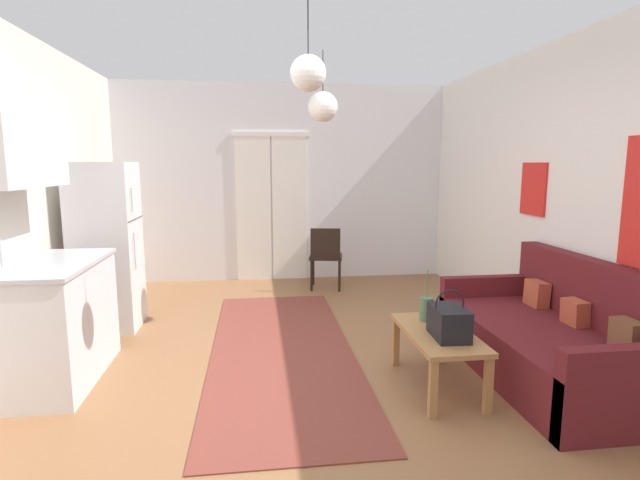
{
  "coord_description": "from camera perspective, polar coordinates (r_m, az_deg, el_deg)",
  "views": [
    {
      "loc": [
        -0.39,
        -3.32,
        1.64
      ],
      "look_at": [
        0.19,
        1.09,
        0.94
      ],
      "focal_mm": 27.37,
      "sensor_mm": 36.0,
      "label": 1
    }
  ],
  "objects": [
    {
      "name": "kitchen_counter",
      "position": [
        4.16,
        -29.47,
        -4.26
      ],
      "size": [
        0.65,
        1.17,
        2.07
      ],
      "color": "silver",
      "rests_on": "ground_plane"
    },
    {
      "name": "pendant_lamp_near",
      "position": [
        3.41,
        -1.39,
        18.92
      ],
      "size": [
        0.24,
        0.24,
        0.62
      ],
      "color": "black"
    },
    {
      "name": "pendant_lamp_far",
      "position": [
        4.96,
        0.34,
        15.31
      ],
      "size": [
        0.3,
        0.3,
        0.68
      ],
      "color": "black"
    },
    {
      "name": "coffee_table",
      "position": [
        3.73,
        13.61,
        -11.23
      ],
      "size": [
        0.46,
        0.93,
        0.43
      ],
      "color": "#A87542",
      "rests_on": "ground_plane"
    },
    {
      "name": "area_rug",
      "position": [
        4.44,
        -4.47,
        -12.66
      ],
      "size": [
        1.22,
        3.42,
        0.01
      ],
      "primitive_type": "cube",
      "color": "brown",
      "rests_on": "ground_plane"
    },
    {
      "name": "wall_back",
      "position": [
        6.92,
        -4.34,
        6.54
      ],
      "size": [
        4.74,
        0.13,
        2.72
      ],
      "color": "silver",
      "rests_on": "ground_plane"
    },
    {
      "name": "handbag",
      "position": [
        3.57,
        14.85,
        -9.24
      ],
      "size": [
        0.24,
        0.35,
        0.34
      ],
      "color": "black",
      "rests_on": "coffee_table"
    },
    {
      "name": "bamboo_vase",
      "position": [
        3.9,
        12.34,
        -7.87
      ],
      "size": [
        0.1,
        0.1,
        0.4
      ],
      "color": "#47704C",
      "rests_on": "coffee_table"
    },
    {
      "name": "accent_chair",
      "position": [
        6.34,
        0.67,
        -1.68
      ],
      "size": [
        0.49,
        0.47,
        0.82
      ],
      "rotation": [
        0.0,
        0.0,
        2.96
      ],
      "color": "black",
      "rests_on": "ground_plane"
    },
    {
      "name": "wall_right",
      "position": [
        4.29,
        31.72,
        3.94
      ],
      "size": [
        0.12,
        7.27,
        2.72
      ],
      "color": "white",
      "rests_on": "ground_plane"
    },
    {
      "name": "refrigerator",
      "position": [
        5.25,
        -23.68,
        -0.71
      ],
      "size": [
        0.6,
        0.6,
        1.65
      ],
      "color": "white",
      "rests_on": "ground_plane"
    },
    {
      "name": "ground_plane",
      "position": [
        3.75,
        -0.76,
        -17.82
      ],
      "size": [
        5.14,
        7.67,
        0.1
      ],
      "primitive_type": "cube",
      "color": "#8E603D"
    },
    {
      "name": "couch",
      "position": [
        4.24,
        25.78,
        -10.72
      ],
      "size": [
        0.94,
        1.9,
        0.9
      ],
      "color": "#5B191E",
      "rests_on": "ground_plane"
    }
  ]
}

